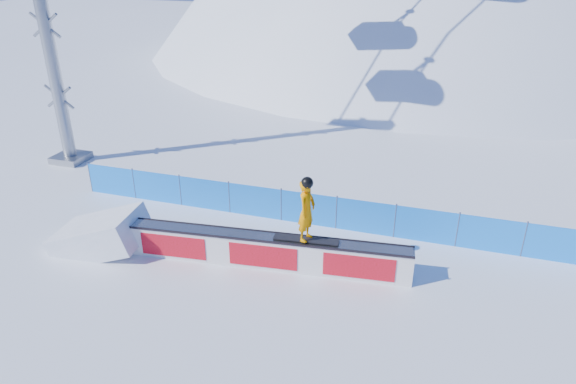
% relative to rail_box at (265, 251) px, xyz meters
% --- Properties ---
extents(ground, '(160.00, 160.00, 0.00)m').
position_rel_rail_box_xyz_m(ground, '(2.56, -1.57, -0.52)').
color(ground, white).
rests_on(ground, ground).
extents(snow_hill, '(64.00, 64.00, 64.00)m').
position_rel_rail_box_xyz_m(snow_hill, '(2.56, 40.43, -18.52)').
color(snow_hill, white).
rests_on(snow_hill, ground).
extents(safety_fence, '(22.05, 0.05, 1.30)m').
position_rel_rail_box_xyz_m(safety_fence, '(2.56, 2.93, 0.08)').
color(safety_fence, '#147EF8').
rests_on(safety_fence, ground).
extents(rail_box, '(8.83, 1.52, 1.06)m').
position_rel_rail_box_xyz_m(rail_box, '(0.00, 0.00, 0.00)').
color(rail_box, white).
rests_on(rail_box, ground).
extents(snow_ramp, '(3.14, 2.15, 1.85)m').
position_rel_rail_box_xyz_m(snow_ramp, '(-5.48, -0.56, -0.52)').
color(snow_ramp, white).
rests_on(snow_ramp, ground).
extents(snowboarder, '(1.97, 0.76, 2.03)m').
position_rel_rail_box_xyz_m(snowboarder, '(1.25, 0.13, 1.53)').
color(snowboarder, black).
rests_on(snowboarder, rail_box).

